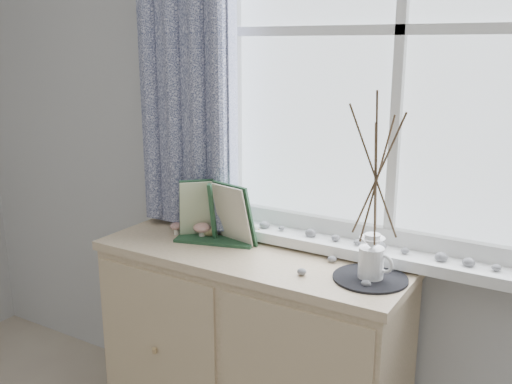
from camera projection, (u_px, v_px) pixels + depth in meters
sideboard at (251, 354)px, 2.23m from camera, size 1.20×0.45×0.85m
botanical_book at (210, 213)px, 2.18m from camera, size 0.39×0.23×0.25m
toadstool_cluster at (198, 220)px, 2.33m from camera, size 0.18×0.16×0.09m
wooden_eggs at (210, 228)px, 2.32m from camera, size 0.09×0.11×0.06m
songbird_figurine at (247, 231)px, 2.26m from camera, size 0.13×0.07×0.07m
crocheted_doily at (370, 278)px, 1.88m from camera, size 0.25×0.25×0.01m
twig_pitcher at (376, 172)px, 1.79m from camera, size 0.27×0.27×0.63m
sideboard_pebbles at (333, 271)px, 1.92m from camera, size 0.25×0.19×0.02m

